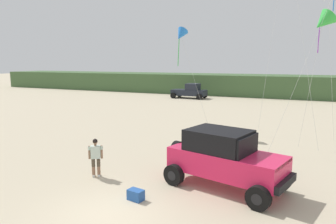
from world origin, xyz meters
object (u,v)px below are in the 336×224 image
at_px(person_watching, 96,155).
at_px(distant_pickup, 190,91).
at_px(jeep, 225,158).
at_px(cooler_box, 136,195).
at_px(kite_white_parafoil, 181,35).
at_px(kite_purple_stunt, 323,22).

xyz_separation_m(person_watching, distant_pickup, (-6.56, 29.16, 0.00)).
distance_m(jeep, cooler_box, 3.67).
height_order(distant_pickup, kite_white_parafoil, kite_white_parafoil).
bearing_deg(cooler_box, jeep, 53.57).
height_order(jeep, cooler_box, jeep).
bearing_deg(jeep, person_watching, -168.11).
bearing_deg(jeep, cooler_box, -136.60).
relative_size(kite_purple_stunt, kite_white_parafoil, 1.09).
distance_m(person_watching, cooler_box, 3.10).
height_order(jeep, person_watching, jeep).
relative_size(jeep, cooler_box, 8.96).
height_order(person_watching, kite_purple_stunt, kite_purple_stunt).
distance_m(jeep, distant_pickup, 30.44).
height_order(person_watching, distant_pickup, distant_pickup).
height_order(person_watching, cooler_box, person_watching).
bearing_deg(cooler_box, kite_purple_stunt, 72.07).
height_order(cooler_box, kite_purple_stunt, kite_purple_stunt).
height_order(person_watching, kite_white_parafoil, kite_white_parafoil).
bearing_deg(jeep, kite_white_parafoil, 121.63).
xyz_separation_m(jeep, person_watching, (-5.27, -1.11, -0.26)).
distance_m(distant_pickup, kite_purple_stunt, 25.46).
xyz_separation_m(person_watching, kite_purple_stunt, (8.52, 9.57, 6.11)).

